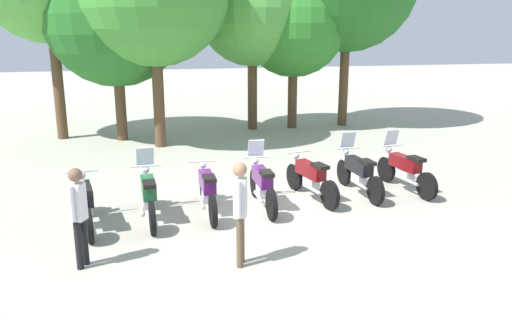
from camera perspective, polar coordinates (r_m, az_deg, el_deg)
The scene contains 13 objects.
ground_plane at distance 11.14m, azimuth 0.60°, elevation -5.11°, with size 80.00×80.00×0.00m, color #ADA899.
motorcycle_0 at distance 10.34m, azimuth -18.72°, elevation -4.55°, with size 0.62×2.18×0.99m.
motorcycle_1 at distance 10.42m, azimuth -12.04°, elevation -3.86°, with size 0.62×2.19×1.37m.
motorcycle_2 at distance 10.61m, azimuth -5.52°, elevation -3.34°, with size 0.62×2.19×0.99m.
motorcycle_3 at distance 10.90m, azimuth 0.69°, elevation -2.70°, with size 0.62×2.19×1.37m.
motorcycle_4 at distance 11.49m, azimuth 6.18°, elevation -1.96°, with size 0.69×2.17×0.99m.
motorcycle_5 at distance 12.01m, azimuth 11.49°, elevation -1.37°, with size 0.62×2.19×1.37m.
motorcycle_6 at distance 12.56m, azimuth 16.45°, elevation -0.98°, with size 0.62×2.18×1.37m.
person_0 at distance 8.07m, azimuth -1.80°, elevation -5.21°, with size 0.29×0.40×1.74m.
person_1 at distance 8.50m, azimuth -19.42°, elevation -5.39°, with size 0.29×0.39×1.66m.
tree_1 at distance 17.93m, azimuth -15.69°, elevation 15.45°, with size 4.70×4.70×6.56m.
tree_3 at distance 19.33m, azimuth -0.43°, elevation 16.60°, with size 4.13×4.13×6.53m.
tree_4 at distance 19.68m, azimuth 4.28°, elevation 15.07°, with size 3.99×3.99×5.96m.
Camera 1 is at (-2.54, -10.19, 3.74)m, focal length 35.41 mm.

